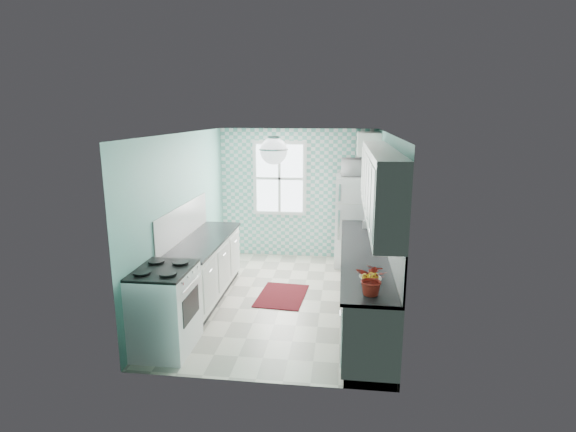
# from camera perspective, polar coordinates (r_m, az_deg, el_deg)

# --- Properties ---
(floor) EXTENTS (3.00, 4.40, 0.02)m
(floor) POSITION_cam_1_polar(r_m,az_deg,el_deg) (7.00, -0.67, -10.55)
(floor) COLOR beige
(floor) RESTS_ON ground
(ceiling) EXTENTS (3.00, 4.40, 0.02)m
(ceiling) POSITION_cam_1_polar(r_m,az_deg,el_deg) (6.43, -0.73, 10.53)
(ceiling) COLOR white
(ceiling) RESTS_ON wall_back
(wall_back) EXTENTS (3.00, 0.02, 2.50)m
(wall_back) POSITION_cam_1_polar(r_m,az_deg,el_deg) (8.75, 1.25, 2.86)
(wall_back) COLOR #69AEA1
(wall_back) RESTS_ON floor
(wall_front) EXTENTS (3.00, 0.02, 2.50)m
(wall_front) POSITION_cam_1_polar(r_m,az_deg,el_deg) (4.51, -4.51, -6.94)
(wall_front) COLOR #69AEA1
(wall_front) RESTS_ON floor
(wall_left) EXTENTS (0.02, 4.40, 2.50)m
(wall_left) POSITION_cam_1_polar(r_m,az_deg,el_deg) (6.96, -13.11, -0.10)
(wall_left) COLOR #69AEA1
(wall_left) RESTS_ON floor
(wall_right) EXTENTS (0.02, 4.40, 2.50)m
(wall_right) POSITION_cam_1_polar(r_m,az_deg,el_deg) (6.57, 12.46, -0.83)
(wall_right) COLOR #69AEA1
(wall_right) RESTS_ON floor
(accent_wall) EXTENTS (3.00, 0.01, 2.50)m
(accent_wall) POSITION_cam_1_polar(r_m,az_deg,el_deg) (8.73, 1.24, 2.83)
(accent_wall) COLOR #65B8A7
(accent_wall) RESTS_ON wall_back
(window) EXTENTS (1.04, 0.05, 1.44)m
(window) POSITION_cam_1_polar(r_m,az_deg,el_deg) (8.70, -1.07, 4.80)
(window) COLOR white
(window) RESTS_ON wall_back
(backsplash_right) EXTENTS (0.02, 3.60, 0.51)m
(backsplash_right) POSITION_cam_1_polar(r_m,az_deg,el_deg) (6.20, 12.56, -2.19)
(backsplash_right) COLOR white
(backsplash_right) RESTS_ON wall_right
(backsplash_left) EXTENTS (0.02, 2.15, 0.51)m
(backsplash_left) POSITION_cam_1_polar(r_m,az_deg,el_deg) (6.90, -13.13, -0.69)
(backsplash_left) COLOR white
(backsplash_left) RESTS_ON wall_left
(upper_cabinets_right) EXTENTS (0.33, 3.20, 0.90)m
(upper_cabinets_right) POSITION_cam_1_polar(r_m,az_deg,el_deg) (5.85, 11.58, 4.02)
(upper_cabinets_right) COLOR white
(upper_cabinets_right) RESTS_ON wall_right
(upper_cabinet_fridge) EXTENTS (0.40, 0.74, 0.40)m
(upper_cabinet_fridge) POSITION_cam_1_polar(r_m,az_deg,el_deg) (8.22, 10.18, 9.04)
(upper_cabinet_fridge) COLOR white
(upper_cabinet_fridge) RESTS_ON wall_right
(ceiling_light) EXTENTS (0.34, 0.34, 0.35)m
(ceiling_light) POSITION_cam_1_polar(r_m,az_deg,el_deg) (5.65, -1.83, 8.29)
(ceiling_light) COLOR silver
(ceiling_light) RESTS_ON ceiling
(base_cabinets_right) EXTENTS (0.60, 3.60, 0.90)m
(base_cabinets_right) POSITION_cam_1_polar(r_m,az_deg,el_deg) (6.41, 9.64, -8.57)
(base_cabinets_right) COLOR white
(base_cabinets_right) RESTS_ON floor
(countertop_right) EXTENTS (0.63, 3.60, 0.04)m
(countertop_right) POSITION_cam_1_polar(r_m,az_deg,el_deg) (6.25, 9.67, -4.56)
(countertop_right) COLOR black
(countertop_right) RESTS_ON base_cabinets_right
(base_cabinets_left) EXTENTS (0.60, 2.15, 0.90)m
(base_cabinets_left) POSITION_cam_1_polar(r_m,az_deg,el_deg) (7.02, -10.59, -6.69)
(base_cabinets_left) COLOR white
(base_cabinets_left) RESTS_ON floor
(countertop_left) EXTENTS (0.63, 2.15, 0.04)m
(countertop_left) POSITION_cam_1_polar(r_m,az_deg,el_deg) (6.87, -10.63, -3.00)
(countertop_left) COLOR black
(countertop_left) RESTS_ON base_cabinets_left
(fridge) EXTENTS (0.73, 0.72, 1.68)m
(fridge) POSITION_cam_1_polar(r_m,az_deg,el_deg) (8.38, 8.51, -0.61)
(fridge) COLOR silver
(fridge) RESTS_ON floor
(stove) EXTENTS (0.66, 0.83, 1.00)m
(stove) POSITION_cam_1_polar(r_m,az_deg,el_deg) (5.64, -15.42, -11.18)
(stove) COLOR white
(stove) RESTS_ON floor
(sink) EXTENTS (0.50, 0.42, 0.53)m
(sink) POSITION_cam_1_polar(r_m,az_deg,el_deg) (7.06, 9.54, -2.44)
(sink) COLOR silver
(sink) RESTS_ON countertop_right
(rug) EXTENTS (0.78, 1.05, 0.02)m
(rug) POSITION_cam_1_polar(r_m,az_deg,el_deg) (7.09, -0.78, -10.08)
(rug) COLOR maroon
(rug) RESTS_ON floor
(dish_towel) EXTENTS (0.09, 0.26, 0.40)m
(dish_towel) POSITION_cam_1_polar(r_m,az_deg,el_deg) (7.30, 6.88, -5.54)
(dish_towel) COLOR #6CB0B0
(dish_towel) RESTS_ON base_cabinets_right
(fruit_bowl) EXTENTS (0.29, 0.29, 0.06)m
(fruit_bowl) POSITION_cam_1_polar(r_m,az_deg,el_deg) (5.14, 10.40, -7.90)
(fruit_bowl) COLOR white
(fruit_bowl) RESTS_ON countertop_right
(potted_plant) EXTENTS (0.40, 0.38, 0.36)m
(potted_plant) POSITION_cam_1_polar(r_m,az_deg,el_deg) (4.73, 10.72, -7.84)
(potted_plant) COLOR red
(potted_plant) RESTS_ON countertop_right
(soap_bottle) EXTENTS (0.09, 0.09, 0.19)m
(soap_bottle) POSITION_cam_1_polar(r_m,az_deg,el_deg) (7.45, 9.79, -0.80)
(soap_bottle) COLOR #A8B4BD
(soap_bottle) RESTS_ON countertop_right
(microwave) EXTENTS (0.56, 0.39, 0.31)m
(microwave) POSITION_cam_1_polar(r_m,az_deg,el_deg) (8.21, 8.74, 6.14)
(microwave) COLOR white
(microwave) RESTS_ON fridge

